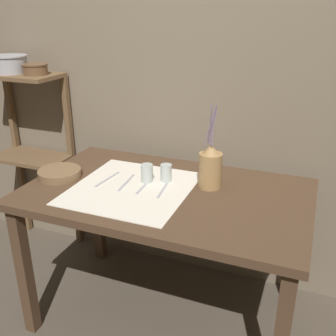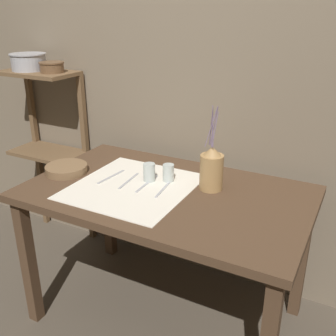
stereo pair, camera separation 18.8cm
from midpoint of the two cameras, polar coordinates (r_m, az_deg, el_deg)
ground_plane at (r=2.38m, az=2.19°, el=-20.50°), size 12.00×12.00×0.00m
stone_wall_back at (r=2.27m, az=8.57°, el=11.58°), size 7.00×0.06×2.40m
wooden_table at (r=1.97m, az=2.49°, el=-5.73°), size 1.39×0.84×0.78m
wooden_shelf_unit at (r=2.79m, az=-15.04°, el=5.58°), size 0.50×0.28×1.23m
linen_cloth at (r=1.97m, az=-2.39°, el=-2.73°), size 0.57×0.61×0.00m
pitcher_with_flowers at (r=1.93m, az=9.12°, el=-0.26°), size 0.11×0.11×0.42m
wooden_bowl at (r=2.17m, az=-12.16°, el=-0.18°), size 0.22×0.22×0.04m
glass_tumbler_near at (r=2.00m, az=-0.07°, el=-0.69°), size 0.06×0.06×0.09m
glass_tumbler_far at (r=2.01m, az=2.74°, el=-0.75°), size 0.06×0.06×0.09m
fork_inner at (r=2.08m, az=-5.65°, el=-1.28°), size 0.03×0.21×0.00m
knife_center at (r=2.02m, az=-3.03°, el=-1.88°), size 0.03×0.21×0.00m
spoon_inner at (r=2.03m, az=0.25°, el=-1.73°), size 0.03×0.22×0.02m
fork_outer at (r=1.94m, az=2.18°, el=-3.05°), size 0.04×0.21×0.00m
metal_pot_large at (r=2.72m, az=-17.71°, el=14.53°), size 0.23×0.23×0.11m
metal_pot_small at (r=2.59m, az=-14.49°, el=14.04°), size 0.15×0.15×0.06m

